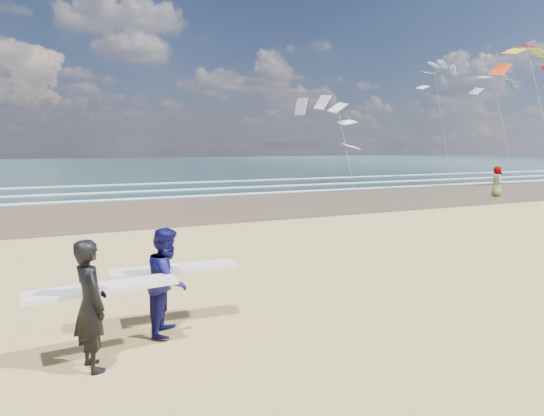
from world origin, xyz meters
TOP-DOWN VIEW (x-y plane):
  - wet_sand_strip at (20.00, 18.00)m, footprint 220.00×12.00m
  - ocean at (20.00, 72.00)m, footprint 220.00×100.00m
  - foam_breakers at (20.00, 28.10)m, footprint 220.00×11.70m
  - surfer_near at (-1.00, 0.68)m, footprint 2.24×1.09m
  - surfer_far at (0.29, 1.56)m, footprint 2.22×1.22m
  - beachgoer_0 at (24.17, 14.99)m, footprint 1.04×1.10m
  - kite_0 at (30.23, 17.03)m, footprint 6.29×4.79m
  - kite_1 at (20.37, 26.86)m, footprint 6.82×4.85m
  - kite_2 at (39.79, 28.15)m, footprint 5.83×4.74m
  - kite_5 at (35.71, 32.06)m, footprint 5.45×4.70m

SIDE VIEW (x-z plane):
  - wet_sand_strip at x=20.00m, z-range 0.00..0.01m
  - ocean at x=20.00m, z-range 0.00..0.02m
  - foam_breakers at x=20.00m, z-range 0.02..0.08m
  - surfer_far at x=0.29m, z-range 0.01..1.83m
  - beachgoer_0 at x=24.17m, z-range 0.00..1.90m
  - surfer_near at x=-1.00m, z-range 0.02..1.91m
  - kite_1 at x=20.37m, z-range 0.70..8.30m
  - kite_2 at x=39.79m, z-range 0.61..12.39m
  - kite_0 at x=30.23m, z-range 0.78..12.35m
  - kite_5 at x=35.71m, z-range 0.49..13.15m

